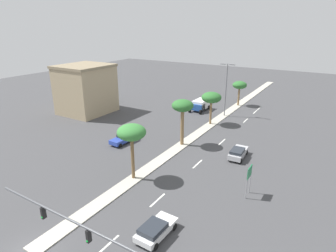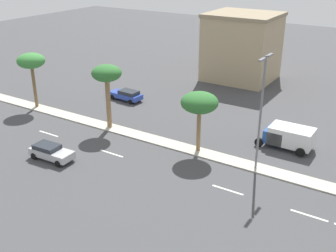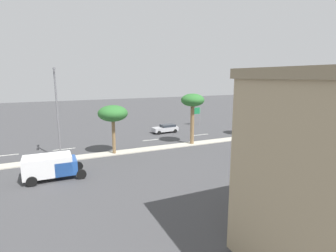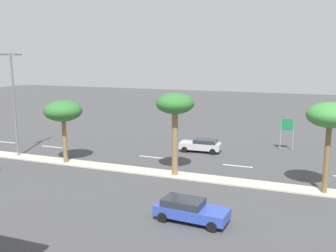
# 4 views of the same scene
# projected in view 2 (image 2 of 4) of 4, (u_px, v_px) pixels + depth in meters

# --- Properties ---
(ground_plane) EXTENTS (160.00, 160.00, 0.00)m
(ground_plane) POSITION_uv_depth(u_px,v_px,m) (162.00, 142.00, 42.64)
(ground_plane) COLOR #424244
(median_curb) EXTENTS (1.80, 84.42, 0.12)m
(median_curb) POSITION_uv_depth(u_px,v_px,m) (247.00, 165.00, 38.01)
(median_curb) COLOR #B7B2A3
(median_curb) RESTS_ON ground
(lane_stripe_left) EXTENTS (0.20, 2.80, 0.01)m
(lane_stripe_left) POSITION_uv_depth(u_px,v_px,m) (49.00, 134.00, 44.57)
(lane_stripe_left) COLOR silver
(lane_stripe_left) RESTS_ON ground
(lane_stripe_mid) EXTENTS (0.20, 2.80, 0.01)m
(lane_stripe_mid) POSITION_uv_depth(u_px,v_px,m) (112.00, 153.00, 40.27)
(lane_stripe_mid) COLOR silver
(lane_stripe_mid) RESTS_ON ground
(lane_stripe_rear) EXTENTS (0.20, 2.80, 0.01)m
(lane_stripe_rear) POSITION_uv_depth(u_px,v_px,m) (228.00, 190.00, 34.18)
(lane_stripe_rear) COLOR silver
(lane_stripe_rear) RESTS_ON ground
(lane_stripe_leading) EXTENTS (0.20, 2.80, 0.01)m
(lane_stripe_leading) POSITION_uv_depth(u_px,v_px,m) (309.00, 215.00, 30.90)
(lane_stripe_leading) COLOR silver
(lane_stripe_leading) RESTS_ON ground
(commercial_building) EXTENTS (9.26, 9.98, 9.88)m
(commercial_building) POSITION_uv_depth(u_px,v_px,m) (242.00, 47.00, 61.43)
(commercial_building) COLOR tan
(commercial_building) RESTS_ON ground
(palm_tree_front) EXTENTS (3.36, 3.36, 6.79)m
(palm_tree_front) POSITION_uv_depth(u_px,v_px,m) (31.00, 62.00, 49.74)
(palm_tree_front) COLOR brown
(palm_tree_front) RESTS_ON median_curb
(palm_tree_mid) EXTENTS (3.22, 3.22, 7.06)m
(palm_tree_mid) POSITION_uv_depth(u_px,v_px,m) (107.00, 75.00, 43.74)
(palm_tree_mid) COLOR olive
(palm_tree_mid) RESTS_ON median_curb
(palm_tree_inboard) EXTENTS (3.59, 3.59, 5.97)m
(palm_tree_inboard) POSITION_uv_depth(u_px,v_px,m) (199.00, 103.00, 38.79)
(palm_tree_inboard) COLOR olive
(palm_tree_inboard) RESTS_ON median_curb
(street_lamp_center) EXTENTS (2.90, 0.24, 10.35)m
(street_lamp_center) POSITION_uv_depth(u_px,v_px,m) (261.00, 106.00, 35.02)
(street_lamp_center) COLOR slate
(street_lamp_center) RESTS_ON median_curb
(sedan_silver_front) EXTENTS (2.08, 4.44, 1.40)m
(sedan_silver_front) POSITION_uv_depth(u_px,v_px,m) (51.00, 152.00, 38.93)
(sedan_silver_front) COLOR #B2B2B7
(sedan_silver_front) RESTS_ON ground
(sedan_blue_trailing) EXTENTS (2.17, 4.67, 1.40)m
(sedan_blue_trailing) POSITION_uv_depth(u_px,v_px,m) (126.00, 95.00, 54.14)
(sedan_blue_trailing) COLOR #2D47AD
(sedan_blue_trailing) RESTS_ON ground
(box_truck) EXTENTS (2.78, 5.36, 2.24)m
(box_truck) POSITION_uv_depth(u_px,v_px,m) (287.00, 136.00, 41.03)
(box_truck) COLOR #234C99
(box_truck) RESTS_ON ground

